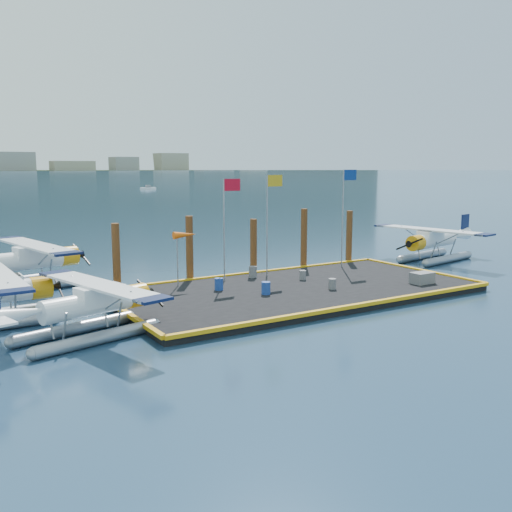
{
  "coord_description": "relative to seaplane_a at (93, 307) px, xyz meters",
  "views": [
    {
      "loc": [
        -18.33,
        -25.49,
        7.14
      ],
      "look_at": [
        -1.41,
        2.0,
        2.03
      ],
      "focal_mm": 40.0,
      "sensor_mm": 36.0,
      "label": 1
    }
  ],
  "objects": [
    {
      "name": "drum_1",
      "position": [
        13.44,
        0.79,
        -0.62
      ],
      "size": [
        0.42,
        0.42,
        0.59
      ],
      "primitive_type": "cylinder",
      "color": "slate",
      "rests_on": "dock"
    },
    {
      "name": "drum_2",
      "position": [
        13.63,
        3.79,
        -0.63
      ],
      "size": [
        0.4,
        0.4,
        0.56
      ],
      "primitive_type": "cylinder",
      "color": "slate",
      "rests_on": "dock"
    },
    {
      "name": "drum_3",
      "position": [
        9.62,
        1.62,
        -0.58
      ],
      "size": [
        0.48,
        0.48,
        0.67
      ],
      "primitive_type": "cylinder",
      "color": "navy",
      "rests_on": "dock"
    },
    {
      "name": "seaplane_c",
      "position": [
        -0.45,
        11.73,
        0.19
      ],
      "size": [
        8.94,
        9.76,
        3.45
      ],
      "rotation": [
        0.0,
        0.0,
        -1.38
      ],
      "color": "gray",
      "rests_on": "ground"
    },
    {
      "name": "flagpole_red",
      "position": [
        9.7,
        6.01,
        3.08
      ],
      "size": [
        1.14,
        0.08,
        6.0
      ],
      "color": "gray",
      "rests_on": "dock"
    },
    {
      "name": "piling_0",
      "position": [
        3.5,
        7.61,
        0.69
      ],
      "size": [
        0.44,
        0.44,
        4.0
      ],
      "primitive_type": "cylinder",
      "color": "#4A2A15",
      "rests_on": "ground"
    },
    {
      "name": "dock_bumpers",
      "position": [
        12.0,
        2.21,
        -0.82
      ],
      "size": [
        20.25,
        10.25,
        0.18
      ],
      "primitive_type": null,
      "color": "orange",
      "rests_on": "dock"
    },
    {
      "name": "seaplane_a",
      "position": [
        0.0,
        0.0,
        0.0
      ],
      "size": [
        7.84,
        8.48,
        3.01
      ],
      "rotation": [
        0.0,
        0.0,
        -1.32
      ],
      "color": "gray",
      "rests_on": "ground"
    },
    {
      "name": "drum_0",
      "position": [
        7.99,
        3.87,
        -0.58
      ],
      "size": [
        0.47,
        0.47,
        0.66
      ],
      "primitive_type": "cylinder",
      "color": "navy",
      "rests_on": "dock"
    },
    {
      "name": "piling_2",
      "position": [
        12.5,
        7.61,
        0.59
      ],
      "size": [
        0.44,
        0.44,
        3.8
      ],
      "primitive_type": "cylinder",
      "color": "#4A2A15",
      "rests_on": "ground"
    },
    {
      "name": "ground",
      "position": [
        12.0,
        2.21,
        -1.31
      ],
      "size": [
        4000.0,
        4000.0,
        0.0
      ],
      "primitive_type": "plane",
      "color": "#18324A",
      "rests_on": "ground"
    },
    {
      "name": "piling_3",
      "position": [
        16.5,
        7.61,
        0.84
      ],
      "size": [
        0.44,
        0.44,
        4.3
      ],
      "primitive_type": "cylinder",
      "color": "#4A2A15",
      "rests_on": "ground"
    },
    {
      "name": "windsock",
      "position": [
        6.97,
        6.01,
        1.92
      ],
      "size": [
        1.4,
        0.44,
        3.12
      ],
      "color": "gray",
      "rests_on": "dock"
    },
    {
      "name": "seaplane_d",
      "position": [
        27.31,
        5.92,
        0.13
      ],
      "size": [
        8.58,
        9.38,
        3.32
      ],
      "rotation": [
        0.0,
        0.0,
        1.75
      ],
      "color": "gray",
      "rests_on": "ground"
    },
    {
      "name": "piling_4",
      "position": [
        20.5,
        7.61,
        0.69
      ],
      "size": [
        0.44,
        0.44,
        4.0
      ],
      "primitive_type": "cylinder",
      "color": "#4A2A15",
      "rests_on": "ground"
    },
    {
      "name": "drum_5",
      "position": [
        11.43,
        5.95,
        -0.57
      ],
      "size": [
        0.49,
        0.49,
        0.69
      ],
      "primitive_type": "cylinder",
      "color": "slate",
      "rests_on": "dock"
    },
    {
      "name": "flagpole_blue",
      "position": [
        18.69,
        6.01,
        3.37
      ],
      "size": [
        1.14,
        0.08,
        6.5
      ],
      "color": "gray",
      "rests_on": "dock"
    },
    {
      "name": "flagpole_yellow",
      "position": [
        12.7,
        6.01,
        3.2
      ],
      "size": [
        1.14,
        0.08,
        6.2
      ],
      "color": "gray",
      "rests_on": "dock"
    },
    {
      "name": "far_backdrop",
      "position": [
        251.91,
        1739.72,
        8.14
      ],
      "size": [
        3050.0,
        2050.0,
        810.0
      ],
      "color": "black",
      "rests_on": "ground"
    },
    {
      "name": "piling_1",
      "position": [
        8.0,
        7.61,
        0.79
      ],
      "size": [
        0.44,
        0.44,
        4.2
      ],
      "primitive_type": "cylinder",
      "color": "#4A2A15",
      "rests_on": "ground"
    },
    {
      "name": "crate",
      "position": [
        18.89,
        -0.72,
        -0.59
      ],
      "size": [
        1.29,
        0.86,
        0.64
      ],
      "primitive_type": "cube",
      "color": "slate",
      "rests_on": "dock"
    },
    {
      "name": "dock",
      "position": [
        12.0,
        2.21,
        -1.11
      ],
      "size": [
        20.0,
        10.0,
        0.4
      ],
      "primitive_type": "cube",
      "color": "black",
      "rests_on": "ground"
    }
  ]
}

